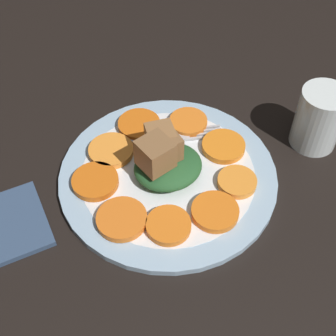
% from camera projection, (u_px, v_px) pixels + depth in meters
% --- Properties ---
extents(table_slab, '(1.20, 1.20, 0.02)m').
position_uv_depth(table_slab, '(168.00, 182.00, 0.65)').
color(table_slab, black).
rests_on(table_slab, ground).
extents(plate, '(0.30, 0.30, 0.01)m').
position_uv_depth(plate, '(168.00, 175.00, 0.64)').
color(plate, '#99B7D1').
rests_on(plate, table_slab).
extents(carrot_slice_0, '(0.06, 0.06, 0.01)m').
position_uv_depth(carrot_slice_0, '(168.00, 225.00, 0.58)').
color(carrot_slice_0, orange).
rests_on(carrot_slice_0, plate).
extents(carrot_slice_1, '(0.06, 0.06, 0.01)m').
position_uv_depth(carrot_slice_1, '(215.00, 212.00, 0.59)').
color(carrot_slice_1, orange).
rests_on(carrot_slice_1, plate).
extents(carrot_slice_2, '(0.05, 0.05, 0.01)m').
position_uv_depth(carrot_slice_2, '(237.00, 182.00, 0.62)').
color(carrot_slice_2, orange).
rests_on(carrot_slice_2, plate).
extents(carrot_slice_3, '(0.06, 0.06, 0.01)m').
position_uv_depth(carrot_slice_3, '(223.00, 146.00, 0.66)').
color(carrot_slice_3, orange).
rests_on(carrot_slice_3, plate).
extents(carrot_slice_4, '(0.06, 0.06, 0.01)m').
position_uv_depth(carrot_slice_4, '(188.00, 122.00, 0.69)').
color(carrot_slice_4, orange).
rests_on(carrot_slice_4, plate).
extents(carrot_slice_5, '(0.06, 0.06, 0.01)m').
position_uv_depth(carrot_slice_5, '(136.00, 126.00, 0.69)').
color(carrot_slice_5, orange).
rests_on(carrot_slice_5, plate).
extents(carrot_slice_6, '(0.06, 0.06, 0.01)m').
position_uv_depth(carrot_slice_6, '(111.00, 151.00, 0.66)').
color(carrot_slice_6, orange).
rests_on(carrot_slice_6, plate).
extents(carrot_slice_7, '(0.06, 0.06, 0.01)m').
position_uv_depth(carrot_slice_7, '(95.00, 181.00, 0.62)').
color(carrot_slice_7, orange).
rests_on(carrot_slice_7, plate).
extents(carrot_slice_8, '(0.06, 0.06, 0.01)m').
position_uv_depth(carrot_slice_8, '(122.00, 219.00, 0.58)').
color(carrot_slice_8, orange).
rests_on(carrot_slice_8, plate).
extents(center_pile, '(0.09, 0.09, 0.07)m').
position_uv_depth(center_pile, '(165.00, 159.00, 0.62)').
color(center_pile, '#235128').
rests_on(center_pile, plate).
extents(fork, '(0.18, 0.07, 0.00)m').
position_uv_depth(fork, '(162.00, 137.00, 0.68)').
color(fork, '#B2B2B7').
rests_on(fork, plate).
extents(water_glass, '(0.07, 0.07, 0.09)m').
position_uv_depth(water_glass, '(319.00, 119.00, 0.65)').
color(water_glass, silver).
rests_on(water_glass, table_slab).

